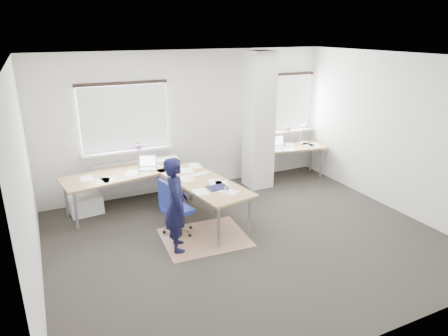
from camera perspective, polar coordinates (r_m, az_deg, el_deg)
name	(u,v)px	position (r m, az deg, el deg)	size (l,w,h in m)	color
ground	(247,238)	(6.48, 3.34, -10.02)	(6.00, 6.00, 0.00)	#2B2822
room_shell	(246,125)	(6.31, 3.13, 6.21)	(6.04, 5.04, 2.82)	beige
floor_mat	(205,237)	(6.50, -2.77, -9.87)	(1.32, 1.11, 0.01)	#966C52
white_crate	(86,205)	(7.65, -19.12, -4.97)	(0.55, 0.39, 0.33)	white
desk_main	(163,178)	(7.07, -8.76, -1.48)	(2.82, 2.63, 0.96)	olive
desk_side	(293,148)	(8.97, 9.79, 2.89)	(1.50, 0.93, 1.22)	olive
task_chair	(176,219)	(6.53, -6.85, -7.27)	(0.53, 0.52, 0.95)	navy
person	(176,204)	(5.93, -6.82, -5.19)	(0.53, 0.35, 1.45)	black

